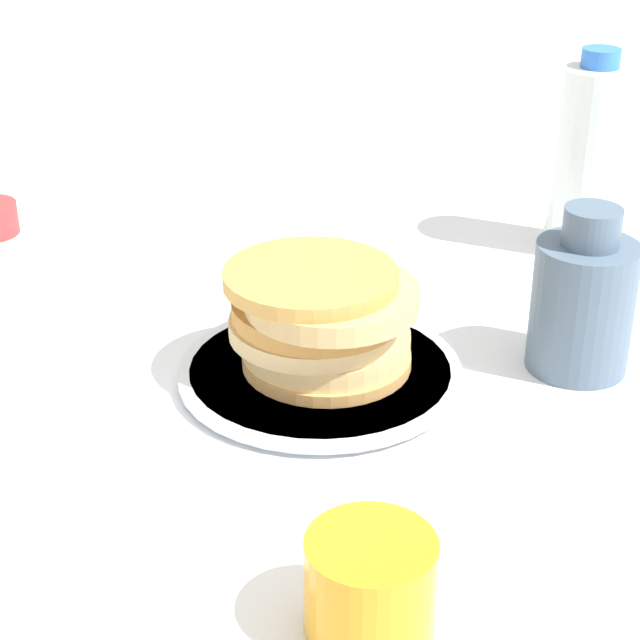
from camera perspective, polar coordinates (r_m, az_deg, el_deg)
The scene contains 7 objects.
ground_plane at distance 0.84m, azimuth -0.74°, elevation -3.89°, with size 4.00×4.00×0.00m, color white.
plate at distance 0.85m, azimuth 0.00°, elevation -2.80°, with size 0.23×0.23×0.01m.
pancake_stack at distance 0.83m, azimuth 0.08°, elevation 0.12°, with size 0.15×0.15×0.08m.
juice_glass at distance 0.61m, azimuth 2.69°, elevation -13.99°, with size 0.07×0.07×0.06m.
cream_jug at distance 0.88m, azimuth 13.84°, elevation 0.99°, with size 0.08×0.08×0.14m.
water_bottle_mid at distance 1.10m, azimuth 14.14°, elevation 8.34°, with size 0.07×0.07×0.20m.
water_bottle_far at distance 0.69m, azimuth -16.07°, elevation -2.99°, with size 0.07×0.07×0.22m.
Camera 1 is at (0.70, -0.16, 0.43)m, focal length 60.00 mm.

